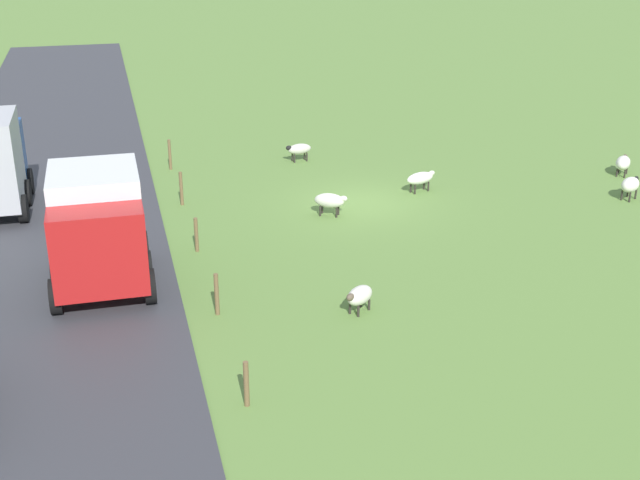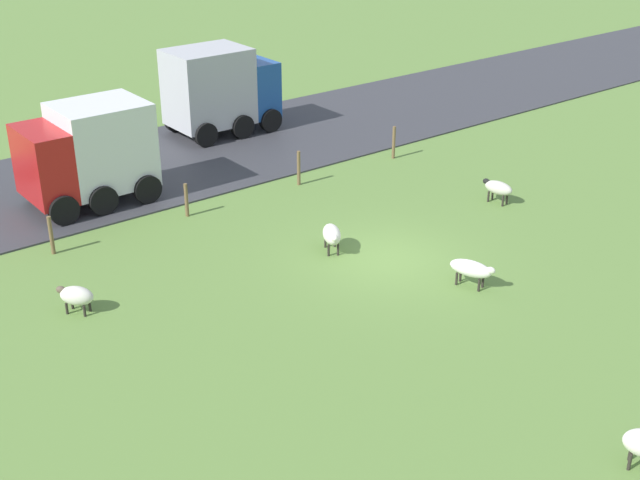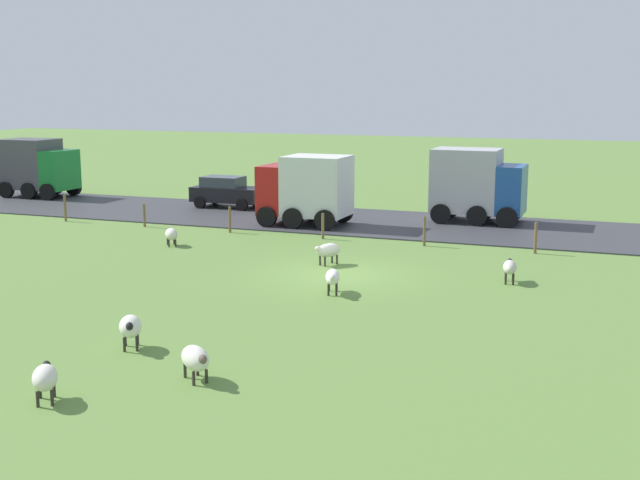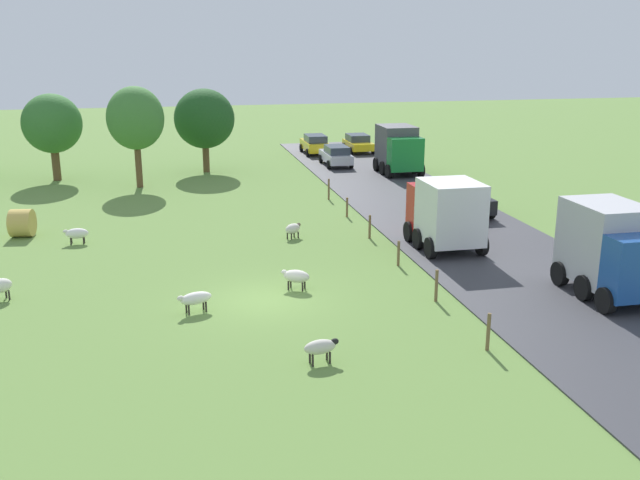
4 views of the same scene
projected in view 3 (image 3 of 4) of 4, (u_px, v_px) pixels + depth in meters
The scene contains 19 objects.
ground_plane at pixel (339, 275), 29.21m from camera, with size 160.00×160.00×0.00m, color olive.
road_strip at pixel (418, 225), 39.47m from camera, with size 8.00×80.00×0.06m, color #38383D.
sheep_0 at pixel (333, 277), 26.50m from camera, with size 1.33×0.81×0.76m.
sheep_1 at pixel (171, 234), 34.43m from camera, with size 1.02×0.95×0.74m.
sheep_3 at pixel (130, 327), 20.90m from camera, with size 1.06×0.94×0.86m.
sheep_4 at pixel (45, 378), 17.38m from camera, with size 1.07×0.96×0.79m.
sheep_5 at pixel (510, 267), 27.96m from camera, with size 1.16×0.60×0.76m.
sheep_6 at pixel (195, 358), 18.64m from camera, with size 1.10×1.15×0.79m.
sheep_7 at pixel (328, 250), 30.74m from camera, with size 1.19×0.96×0.80m.
fence_post_0 at pixel (536, 238), 32.81m from camera, with size 0.12×0.12×1.26m, color brown.
fence_post_1 at pixel (424, 231), 34.38m from camera, with size 0.12×0.12×1.24m, color brown.
fence_post_2 at pixel (323, 226), 35.96m from camera, with size 0.12×0.12×1.12m, color brown.
fence_post_3 at pixel (230, 220), 37.52m from camera, with size 0.12×0.12×1.18m, color brown.
fence_post_4 at pixel (144, 215), 39.09m from camera, with size 0.12×0.12×1.09m, color brown.
fence_post_5 at pixel (65, 208), 40.64m from camera, with size 0.12×0.12×1.29m, color brown.
truck_0 at pixel (306, 188), 39.07m from camera, with size 2.75×4.06×3.26m.
truck_1 at pixel (38, 167), 49.10m from camera, with size 2.67×4.15×3.39m.
truck_2 at pixel (476, 184), 39.90m from camera, with size 2.67×4.33×3.51m.
car_0 at pixel (227, 192), 44.87m from camera, with size 1.93×3.85×1.66m.
Camera 3 is at (-26.88, -9.51, 6.52)m, focal length 46.80 mm.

